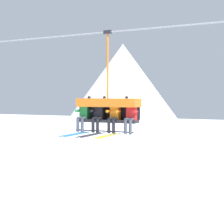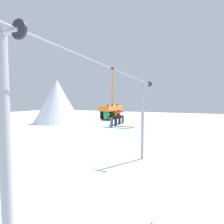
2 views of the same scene
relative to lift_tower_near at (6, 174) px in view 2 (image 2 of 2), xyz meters
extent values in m
plane|color=silver|center=(6.74, 0.02, -4.93)|extent=(200.00, 200.00, 0.00)
cone|color=silver|center=(41.65, 34.56, 2.10)|extent=(15.18, 15.18, 14.07)
cylinder|color=gray|center=(0.00, 0.02, -0.23)|extent=(0.36, 0.36, 9.39)
cylinder|color=gray|center=(0.00, 0.02, 4.31)|extent=(0.16, 1.60, 0.16)
cylinder|color=black|center=(0.00, -0.78, 4.31)|extent=(0.08, 0.56, 0.56)
cylinder|color=gray|center=(17.55, 0.02, -0.23)|extent=(0.36, 0.36, 9.39)
cylinder|color=gray|center=(17.55, 0.02, 4.31)|extent=(0.16, 1.60, 0.16)
cylinder|color=black|center=(17.55, -0.78, 4.31)|extent=(0.08, 0.56, 0.56)
cylinder|color=gray|center=(8.77, -0.78, 4.31)|extent=(19.55, 0.05, 0.05)
cube|color=#232328|center=(6.51, -0.78, 1.20)|extent=(2.21, 0.48, 0.10)
cube|color=#232328|center=(6.51, -0.50, 1.48)|extent=(2.21, 0.08, 0.45)
cube|color=#D16619|center=(6.51, -0.72, 1.85)|extent=(2.26, 0.68, 0.30)
cylinder|color=black|center=(6.51, -1.10, 0.87)|extent=(2.21, 0.04, 0.04)
cylinder|color=#D16619|center=(6.51, -0.78, 3.13)|extent=(0.07, 0.07, 2.26)
cube|color=black|center=(6.51, -0.78, 4.31)|extent=(0.28, 0.12, 0.12)
cube|color=#23843D|center=(5.60, -0.80, 1.51)|extent=(0.32, 0.22, 0.52)
sphere|color=silver|center=(5.60, -0.80, 1.87)|extent=(0.22, 0.22, 0.22)
ellipsoid|color=black|center=(5.60, -0.91, 1.87)|extent=(0.17, 0.04, 0.08)
cylinder|color=#3D424C|center=(5.51, -0.97, 1.29)|extent=(0.11, 0.34, 0.11)
cylinder|color=#3D424C|center=(5.68, -0.97, 1.29)|extent=(0.11, 0.34, 0.11)
cylinder|color=#3D424C|center=(5.51, -1.14, 1.05)|extent=(0.11, 0.11, 0.48)
cylinder|color=#3D424C|center=(5.68, -1.14, 1.05)|extent=(0.11, 0.11, 0.48)
cube|color=#1E6BB2|center=(5.51, -1.44, 0.76)|extent=(0.09, 1.70, 0.02)
cube|color=#1E6BB2|center=(5.68, -1.44, 0.76)|extent=(0.09, 1.70, 0.02)
cylinder|color=#23843D|center=(5.41, -0.95, 1.55)|extent=(0.09, 0.30, 0.09)
cylinder|color=#23843D|center=(5.78, -0.80, 1.86)|extent=(0.09, 0.09, 0.30)
sphere|color=black|center=(5.78, -0.80, 2.03)|extent=(0.11, 0.11, 0.11)
cube|color=black|center=(6.21, -0.80, 1.51)|extent=(0.32, 0.22, 0.52)
sphere|color=maroon|center=(6.21, -0.80, 1.87)|extent=(0.22, 0.22, 0.22)
ellipsoid|color=black|center=(6.21, -0.91, 1.87)|extent=(0.17, 0.04, 0.08)
cylinder|color=black|center=(6.12, -0.97, 1.29)|extent=(0.11, 0.34, 0.11)
cylinder|color=black|center=(6.30, -0.97, 1.29)|extent=(0.11, 0.34, 0.11)
cylinder|color=black|center=(6.12, -1.14, 1.05)|extent=(0.11, 0.11, 0.48)
cylinder|color=black|center=(6.30, -1.14, 1.05)|extent=(0.11, 0.11, 0.48)
cube|color=#232328|center=(6.12, -1.44, 0.76)|extent=(0.09, 1.70, 0.02)
cube|color=#232328|center=(6.30, -1.44, 0.76)|extent=(0.09, 1.70, 0.02)
cylinder|color=black|center=(6.02, -0.95, 1.55)|extent=(0.09, 0.30, 0.09)
cylinder|color=black|center=(6.39, -0.80, 1.86)|extent=(0.09, 0.09, 0.30)
sphere|color=black|center=(6.39, -0.80, 2.03)|extent=(0.11, 0.11, 0.11)
cube|color=orange|center=(6.82, -0.80, 1.51)|extent=(0.32, 0.22, 0.52)
sphere|color=maroon|center=(6.82, -0.80, 1.87)|extent=(0.22, 0.22, 0.22)
ellipsoid|color=black|center=(6.82, -0.91, 1.87)|extent=(0.17, 0.04, 0.08)
cylinder|color=black|center=(6.73, -0.97, 1.29)|extent=(0.11, 0.34, 0.11)
cylinder|color=black|center=(6.91, -0.97, 1.29)|extent=(0.11, 0.34, 0.11)
cylinder|color=black|center=(6.73, -1.14, 1.05)|extent=(0.11, 0.11, 0.48)
cylinder|color=black|center=(6.91, -1.14, 1.05)|extent=(0.11, 0.11, 0.48)
cube|color=gold|center=(6.73, -1.44, 0.76)|extent=(0.09, 1.70, 0.02)
cube|color=gold|center=(6.91, -1.44, 0.76)|extent=(0.09, 1.70, 0.02)
cylinder|color=orange|center=(6.63, -0.95, 1.55)|extent=(0.09, 0.30, 0.09)
cylinder|color=orange|center=(7.01, -0.95, 1.55)|extent=(0.09, 0.30, 0.09)
cube|color=red|center=(7.43, -0.80, 1.51)|extent=(0.32, 0.22, 0.52)
sphere|color=black|center=(7.43, -0.80, 1.87)|extent=(0.22, 0.22, 0.22)
ellipsoid|color=black|center=(7.43, -0.91, 1.87)|extent=(0.17, 0.04, 0.08)
cylinder|color=#3D424C|center=(7.34, -0.97, 1.29)|extent=(0.11, 0.34, 0.11)
cylinder|color=#3D424C|center=(7.52, -0.97, 1.29)|extent=(0.11, 0.34, 0.11)
cylinder|color=#3D424C|center=(7.34, -1.14, 1.05)|extent=(0.11, 0.11, 0.48)
cylinder|color=#3D424C|center=(7.52, -1.14, 1.05)|extent=(0.11, 0.11, 0.48)
cube|color=#B2B2BC|center=(7.34, -1.44, 0.76)|extent=(0.09, 1.70, 0.02)
cube|color=#B2B2BC|center=(7.52, -1.44, 0.76)|extent=(0.09, 1.70, 0.02)
cylinder|color=red|center=(7.24, -0.80, 1.86)|extent=(0.09, 0.09, 0.30)
sphere|color=black|center=(7.24, -0.80, 2.03)|extent=(0.11, 0.11, 0.11)
cylinder|color=red|center=(7.62, -0.95, 1.55)|extent=(0.09, 0.30, 0.09)
camera|label=1|loc=(11.72, -11.67, 2.02)|focal=55.00mm
camera|label=2|loc=(-3.54, -5.22, 2.31)|focal=28.00mm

